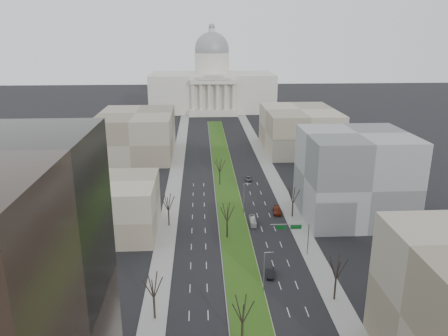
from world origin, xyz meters
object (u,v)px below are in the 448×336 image
object	(u,v)px
car_black	(270,272)
car_red	(277,211)
box_van	(253,221)
car_grey_far	(248,179)

from	to	relation	value
car_black	car_red	bearing A→B (deg)	85.45
car_black	box_van	xyz separation A→B (m)	(-0.58, 26.30, 0.13)
car_grey_far	box_van	xyz separation A→B (m)	(-2.75, -36.41, 0.26)
car_black	car_grey_far	bearing A→B (deg)	95.73
car_black	box_van	size ratio (longest dim) A/B	0.72
car_black	car_red	size ratio (longest dim) A/B	0.83
car_red	box_van	world-z (taller)	box_van
car_red	car_grey_far	world-z (taller)	car_red
car_red	car_black	bearing A→B (deg)	-95.51
car_grey_far	box_van	distance (m)	36.52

